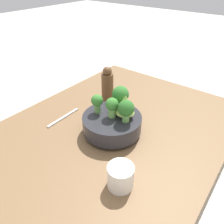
{
  "coord_description": "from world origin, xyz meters",
  "views": [
    {
      "loc": [
        0.56,
        0.42,
        0.59
      ],
      "look_at": [
        0.03,
        0.01,
        0.14
      ],
      "focal_mm": 35.0,
      "sensor_mm": 36.0,
      "label": 1
    }
  ],
  "objects": [
    {
      "name": "fork",
      "position": [
        0.09,
        -0.21,
        0.05
      ],
      "size": [
        0.17,
        0.01,
        0.01
      ],
      "color": "silver",
      "rests_on": "table"
    },
    {
      "name": "broccoli_floret_left",
      "position": [
        -0.03,
        0.0,
        0.18
      ],
      "size": [
        0.07,
        0.07,
        0.09
      ],
      "color": "#6BA34C",
      "rests_on": "bowl"
    },
    {
      "name": "pepper_mill",
      "position": [
        -0.14,
        -0.15,
        0.13
      ],
      "size": [
        0.06,
        0.06,
        0.17
      ],
      "color": "brown",
      "rests_on": "table"
    },
    {
      "name": "table",
      "position": [
        0.0,
        0.0,
        0.02
      ],
      "size": [
        1.04,
        0.8,
        0.05
      ],
      "color": "brown",
      "rests_on": "ground_plane"
    },
    {
      "name": "ground_plane",
      "position": [
        0.0,
        0.0,
        0.0
      ],
      "size": [
        6.0,
        6.0,
        0.0
      ],
      "primitive_type": "plane",
      "color": "beige"
    },
    {
      "name": "broccoli_floret_front",
      "position": [
        0.04,
        -0.05,
        0.17
      ],
      "size": [
        0.04,
        0.04,
        0.08
      ],
      "color": "#609347",
      "rests_on": "bowl"
    },
    {
      "name": "cup",
      "position": [
        0.21,
        0.18,
        0.08
      ],
      "size": [
        0.08,
        0.08,
        0.08
      ],
      "color": "silver",
      "rests_on": "table"
    },
    {
      "name": "romanesco_piece_far",
      "position": [
        0.01,
        0.05,
        0.18
      ],
      "size": [
        0.07,
        0.07,
        0.09
      ],
      "color": "#609347",
      "rests_on": "bowl"
    },
    {
      "name": "broccoli_floret_back",
      "position": [
        0.03,
        0.07,
        0.17
      ],
      "size": [
        0.06,
        0.06,
        0.09
      ],
      "color": "#6BA34C",
      "rests_on": "bowl"
    },
    {
      "name": "bowl",
      "position": [
        0.03,
        0.01,
        0.09
      ],
      "size": [
        0.22,
        0.22,
        0.08
      ],
      "color": "#28282D",
      "rests_on": "table"
    },
    {
      "name": "broccoli_floret_center",
      "position": [
        0.03,
        0.01,
        0.17
      ],
      "size": [
        0.05,
        0.05,
        0.08
      ],
      "color": "#7AB256",
      "rests_on": "bowl"
    }
  ]
}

